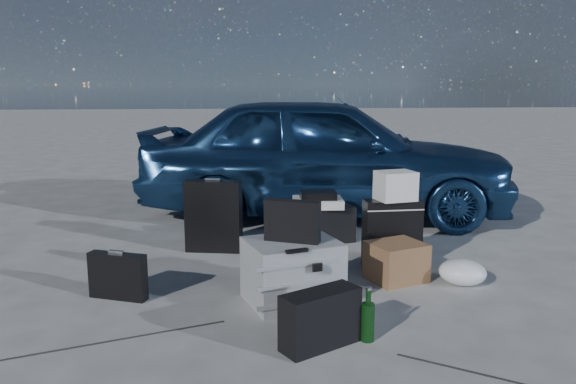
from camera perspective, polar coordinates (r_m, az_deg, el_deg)
The scene contains 15 objects.
ground at distance 3.70m, azimuth 3.95°, elevation -11.15°, with size 60.00×60.00×0.00m, color #B8B8B3.
car at distance 5.96m, azimuth 3.82°, elevation 3.76°, with size 1.54×3.83×1.31m, color #254F84.
pelican_case at distance 3.65m, azimuth 0.43°, elevation -8.05°, with size 0.56×0.46×0.41m, color #A3A5A8.
laptop_bag at distance 3.54m, azimuth 0.44°, elevation -2.97°, with size 0.35×0.09×0.26m, color black.
briefcase at distance 3.88m, azimuth -16.90°, elevation -8.17°, with size 0.39×0.09×0.31m, color black.
suitcase_left at distance 4.76m, azimuth -7.56°, elevation -2.42°, with size 0.46×0.17×0.60m, color black.
suitcase_right at distance 4.38m, azimuth 10.52°, elevation -4.17°, with size 0.44×0.16×0.53m, color black.
white_carton at distance 4.31m, azimuth 10.87°, elevation 0.63°, with size 0.27×0.22×0.22m, color silver.
duffel_bag at distance 5.02m, azimuth 2.98°, elevation -3.30°, with size 0.64×0.27×0.32m, color black.
flat_box_white at distance 4.98m, azimuth 3.04°, elevation -1.07°, with size 0.43×0.32×0.08m, color silver.
flat_box_black at distance 4.95m, azimuth 3.07°, elevation -0.30°, with size 0.31×0.22×0.07m, color black.
cardboard_box at distance 4.12m, azimuth 10.93°, elevation -6.95°, with size 0.37×0.32×0.28m, color olive.
plastic_bag at distance 4.16m, azimuth 17.30°, elevation -7.78°, with size 0.33×0.28×0.18m, color white.
messenger_bag at distance 3.07m, azimuth 3.31°, elevation -12.75°, with size 0.44×0.17×0.31m, color black.
green_bottle at distance 3.16m, azimuth 8.12°, elevation -12.31°, with size 0.07×0.07×0.29m, color black.
Camera 1 is at (-0.60, -3.38, 1.38)m, focal length 35.00 mm.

